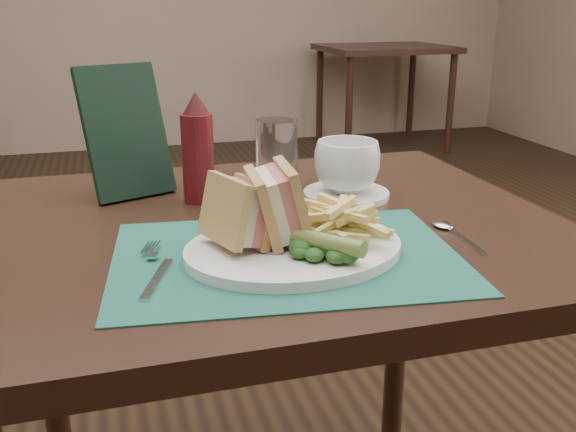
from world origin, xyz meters
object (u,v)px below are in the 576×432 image
(ketchup_bottle, at_px, (198,148))
(drinking_glass, at_px, (277,156))
(placemat, at_px, (286,256))
(sandwich_half_b, at_px, (263,204))
(saucer, at_px, (346,194))
(check_presenter, at_px, (125,132))
(table_main, at_px, (273,421))
(coffee_cup, at_px, (347,166))
(plate, at_px, (294,249))
(sandwich_half_a, at_px, (225,214))
(table_bg_right, at_px, (383,97))

(ketchup_bottle, bearing_deg, drinking_glass, 6.99)
(placemat, xyz_separation_m, sandwich_half_b, (-0.03, 0.02, 0.07))
(saucer, height_order, check_presenter, check_presenter)
(table_main, relative_size, coffee_cup, 7.89)
(placemat, bearing_deg, check_presenter, 117.50)
(saucer, distance_m, drinking_glass, 0.14)
(plate, xyz_separation_m, sandwich_half_a, (-0.09, 0.01, 0.06))
(placemat, xyz_separation_m, ketchup_bottle, (-0.07, 0.28, 0.09))
(coffee_cup, bearing_deg, drinking_glass, 149.92)
(check_presenter, bearing_deg, placemat, -83.44)
(plate, height_order, sandwich_half_b, sandwich_half_b)
(table_bg_right, height_order, saucer, saucer)
(table_bg_right, height_order, drinking_glass, drinking_glass)
(sandwich_half_a, xyz_separation_m, sandwich_half_b, (0.05, 0.01, 0.00))
(sandwich_half_a, bearing_deg, saucer, 21.10)
(sandwich_half_b, xyz_separation_m, ketchup_bottle, (-0.05, 0.26, 0.02))
(table_main, bearing_deg, saucer, 28.41)
(coffee_cup, relative_size, drinking_glass, 0.88)
(drinking_glass, bearing_deg, table_bg_right, 62.93)
(sandwich_half_b, distance_m, drinking_glass, 0.29)
(drinking_glass, bearing_deg, saucer, -30.08)
(plate, xyz_separation_m, check_presenter, (-0.20, 0.36, 0.10))
(table_bg_right, bearing_deg, saucer, -115.16)
(sandwich_half_b, relative_size, saucer, 0.71)
(check_presenter, bearing_deg, sandwich_half_a, -93.83)
(ketchup_bottle, bearing_deg, check_presenter, 146.09)
(plate, bearing_deg, table_main, 81.32)
(sandwich_half_a, height_order, drinking_glass, drinking_glass)
(table_bg_right, height_order, plate, plate)
(table_bg_right, xyz_separation_m, sandwich_half_b, (-1.81, -3.64, 0.45))
(placemat, distance_m, sandwich_half_b, 0.08)
(sandwich_half_a, distance_m, check_presenter, 0.37)
(check_presenter, bearing_deg, saucer, -39.45)
(table_main, height_order, check_presenter, check_presenter)
(table_main, distance_m, plate, 0.41)
(sandwich_half_b, distance_m, ketchup_bottle, 0.27)
(sandwich_half_b, xyz_separation_m, check_presenter, (-0.16, 0.34, 0.04))
(coffee_cup, xyz_separation_m, drinking_glass, (-0.11, 0.06, 0.01))
(sandwich_half_a, distance_m, drinking_glass, 0.32)
(sandwich_half_a, xyz_separation_m, saucer, (0.26, 0.23, -0.06))
(placemat, relative_size, sandwich_half_a, 4.87)
(sandwich_half_b, xyz_separation_m, drinking_glass, (0.09, 0.28, -0.01))
(coffee_cup, bearing_deg, sandwich_half_b, -133.41)
(placemat, bearing_deg, table_main, 83.47)
(table_bg_right, bearing_deg, check_presenter, -120.83)
(sandwich_half_b, height_order, drinking_glass, drinking_glass)
(sandwich_half_b, bearing_deg, table_main, 74.98)
(sandwich_half_b, distance_m, saucer, 0.30)
(placemat, distance_m, coffee_cup, 0.30)
(table_main, relative_size, drinking_glass, 6.92)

